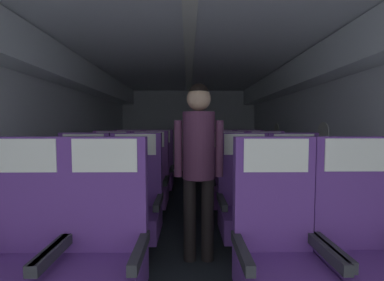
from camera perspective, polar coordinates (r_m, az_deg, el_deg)
ground at (r=3.44m, az=-0.62°, el=-17.18°), size 3.75×7.26×0.02m
fuselage_shell at (r=3.52m, az=-0.64°, el=9.45°), size 3.63×6.91×2.17m
seat_a_left_window at (r=1.86m, az=-34.72°, el=-20.29°), size 0.51×0.48×1.13m
seat_a_left_aisle at (r=1.66m, az=-19.75°, el=-22.85°), size 0.51×0.48×1.13m
seat_a_right_aisle at (r=1.89m, az=34.10°, el=-19.93°), size 0.51×0.48×1.13m
seat_a_right_window at (r=1.66m, az=19.15°, el=-22.90°), size 0.51×0.48×1.13m
seat_b_left_window at (r=2.62m, az=-23.77°, el=-13.14°), size 0.51×0.48×1.13m
seat_b_left_aisle at (r=2.46m, az=-12.90°, el=-13.97°), size 0.51×0.48×1.13m
seat_b_right_aisle at (r=2.60m, az=22.51°, el=-13.18°), size 0.51×0.48×1.13m
seat_b_right_window at (r=2.47m, az=12.02°, el=-13.88°), size 0.51×0.48×1.13m
seat_c_left_window at (r=3.41m, az=-18.00°, el=-9.16°), size 0.51×0.48×1.13m
seat_c_left_aisle at (r=3.31m, az=-9.77°, el=-9.44°), size 0.51×0.48×1.13m
seat_c_right_aisle at (r=3.42m, az=16.71°, el=-9.10°), size 0.51×0.48×1.13m
seat_c_right_window at (r=3.31m, az=8.51°, el=-9.42°), size 0.51×0.48×1.13m
seat_d_left_window at (r=4.25m, az=-14.27°, el=-6.64°), size 0.51×0.48×1.13m
seat_d_left_aisle at (r=4.16m, az=-7.74°, el=-6.79°), size 0.51×0.48×1.13m
seat_d_right_aisle at (r=4.26m, az=12.91°, el=-6.59°), size 0.51×0.48×1.13m
seat_d_right_window at (r=4.15m, az=6.54°, el=-6.78°), size 0.51×0.48×1.13m
flight_attendant at (r=2.20m, az=1.52°, el=-2.90°), size 0.43×0.28×1.56m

